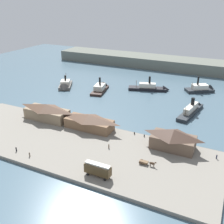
{
  "coord_description": "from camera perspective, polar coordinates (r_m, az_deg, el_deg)",
  "views": [
    {
      "loc": [
        51.85,
        -93.29,
        52.07
      ],
      "look_at": [
        2.52,
        9.31,
        2.0
      ],
      "focal_mm": 42.35,
      "sensor_mm": 36.0,
      "label": 1
    }
  ],
  "objects": [
    {
      "name": "pedestrian_at_waters_edge",
      "position": [
        97.84,
        21.66,
        -8.95
      ],
      "size": [
        0.42,
        0.42,
        1.7
      ],
      "color": "#33384C",
      "rests_on": "quay_promenade"
    },
    {
      "name": "ferry_mid_harbor",
      "position": [
        166.22,
        19.02,
        4.72
      ],
      "size": [
        18.26,
        14.89,
        11.45
      ],
      "color": "#23282D",
      "rests_on": "ground"
    },
    {
      "name": "street_tram",
      "position": [
        82.38,
        -3.1,
        -12.18
      ],
      "size": [
        8.48,
        2.6,
        4.46
      ],
      "color": "#4C381E",
      "rests_on": "quay_promenade"
    },
    {
      "name": "quay_promenade",
      "position": [
        102.08,
        -8.99,
        -6.87
      ],
      "size": [
        110.0,
        36.0,
        1.2
      ],
      "primitive_type": "cube",
      "color": "gray",
      "rests_on": "ground"
    },
    {
      "name": "ferry_approaching_east",
      "position": [
        134.48,
        16.97,
        0.58
      ],
      "size": [
        8.83,
        26.45,
        9.05
      ],
      "color": "#23282D",
      "rests_on": "ground"
    },
    {
      "name": "ferry_shed_central_terminal",
      "position": [
        121.16,
        -13.9,
        0.08
      ],
      "size": [
        20.52,
        8.23,
        7.24
      ],
      "color": "#847056",
      "rests_on": "quay_promenade"
    },
    {
      "name": "ground_plane",
      "position": [
        118.75,
        -3.05,
        -2.3
      ],
      "size": [
        320.0,
        320.0,
        0.0
      ],
      "primitive_type": "plane",
      "color": "#476070"
    },
    {
      "name": "pedestrian_walking_east",
      "position": [
        96.54,
        -17.38,
        -8.74
      ],
      "size": [
        0.42,
        0.42,
        1.7
      ],
      "color": "#6B5B4C",
      "rests_on": "quay_promenade"
    },
    {
      "name": "ferry_departing_north",
      "position": [
        161.07,
        8.65,
        5.13
      ],
      "size": [
        24.98,
        12.29,
        10.2
      ],
      "color": "black",
      "rests_on": "ground"
    },
    {
      "name": "horse_cart",
      "position": [
        88.76,
        7.54,
        -10.74
      ],
      "size": [
        5.77,
        1.5,
        1.87
      ],
      "color": "brown",
      "rests_on": "quay_promenade"
    },
    {
      "name": "ferry_near_quay",
      "position": [
        165.99,
        -10.09,
        5.61
      ],
      "size": [
        13.48,
        17.77,
        9.88
      ],
      "color": "#514C47",
      "rests_on": "ground"
    },
    {
      "name": "mooring_post_west",
      "position": [
        105.22,
        6.98,
        -5.08
      ],
      "size": [
        0.44,
        0.44,
        0.9
      ],
      "primitive_type": "cylinder",
      "color": "black",
      "rests_on": "quay_promenade"
    },
    {
      "name": "far_headland",
      "position": [
        215.23,
        11.27,
        10.39
      ],
      "size": [
        180.0,
        24.0,
        8.0
      ],
      "primitive_type": "cube",
      "color": "#60665B",
      "rests_on": "ground"
    },
    {
      "name": "mooring_post_center_east",
      "position": [
        135.92,
        -18.35,
        0.7
      ],
      "size": [
        0.44,
        0.44,
        0.9
      ],
      "primitive_type": "cylinder",
      "color": "black",
      "rests_on": "quay_promenade"
    },
    {
      "name": "ferry_shed_west_terminal",
      "position": [
        109.98,
        -4.98,
        -2.05
      ],
      "size": [
        20.59,
        8.03,
        6.29
      ],
      "color": "brown",
      "rests_on": "quay_promenade"
    },
    {
      "name": "ferry_approaching_west",
      "position": [
        159.73,
        -2.4,
        5.23
      ],
      "size": [
        10.08,
        20.57,
        10.8
      ],
      "color": "black",
      "rests_on": "ground"
    },
    {
      "name": "pedestrian_near_east_shed",
      "position": [
        96.87,
        -0.7,
        -7.38
      ],
      "size": [
        0.44,
        0.44,
        1.77
      ],
      "color": "#6B5B4C",
      "rests_on": "quay_promenade"
    },
    {
      "name": "ferry_shed_east_terminal",
      "position": [
        98.0,
        13.08,
        -5.63
      ],
      "size": [
        15.85,
        8.84,
        7.52
      ],
      "color": "brown",
      "rests_on": "quay_promenade"
    },
    {
      "name": "mooring_post_center_west",
      "position": [
        106.66,
        4.86,
        -4.56
      ],
      "size": [
        0.44,
        0.44,
        0.9
      ],
      "primitive_type": "cylinder",
      "color": "black",
      "rests_on": "quay_promenade"
    },
    {
      "name": "seawall_edge",
      "position": [
        115.72,
        -3.9,
        -2.78
      ],
      "size": [
        110.0,
        0.8,
        1.0
      ],
      "primitive_type": "cube",
      "color": "#666159",
      "rests_on": "ground"
    },
    {
      "name": "pedestrian_by_tram",
      "position": [
        101.06,
        -19.97,
        -7.55
      ],
      "size": [
        0.44,
        0.44,
        1.76
      ],
      "color": "#232328",
      "rests_on": "quay_promenade"
    }
  ]
}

